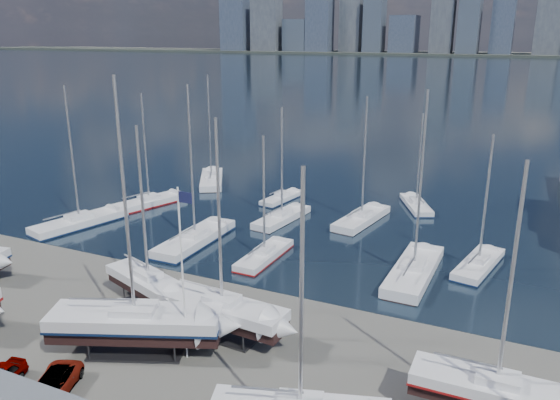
% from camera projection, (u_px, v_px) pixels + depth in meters
% --- Properties ---
extents(ground, '(1400.00, 1400.00, 0.00)m').
position_uv_depth(ground, '(182.00, 342.00, 39.66)').
color(ground, '#605E59').
rests_on(ground, ground).
extents(water, '(1400.00, 600.00, 0.40)m').
position_uv_depth(water, '(497.00, 73.00, 308.79)').
color(water, '#172836').
rests_on(water, ground).
extents(far_shore, '(1400.00, 80.00, 2.20)m').
position_uv_depth(far_shore, '(516.00, 55.00, 534.12)').
color(far_shore, '#2D332D').
rests_on(far_shore, ground).
extents(skyline, '(639.14, 43.80, 107.69)m').
position_uv_depth(skyline, '(512.00, 14.00, 520.72)').
color(skyline, '#475166').
rests_on(skyline, far_shore).
extents(sailboat_cradle_2, '(9.44, 5.44, 14.95)m').
position_uv_depth(sailboat_cradle_2, '(149.00, 284.00, 44.31)').
color(sailboat_cradle_2, '#2D2D33').
rests_on(sailboat_cradle_2, ground).
extents(sailboat_cradle_3, '(12.35, 7.64, 19.10)m').
position_uv_depth(sailboat_cradle_3, '(136.00, 323.00, 37.88)').
color(sailboat_cradle_3, '#2D2D33').
rests_on(sailboat_cradle_3, ground).
extents(sailboat_cradle_4, '(10.10, 3.47, 16.20)m').
position_uv_depth(sailboat_cradle_4, '(222.00, 310.00, 39.92)').
color(sailboat_cradle_4, '#2D2D33').
rests_on(sailboat_cradle_4, ground).
extents(sailboat_cradle_6, '(9.58, 2.71, 15.51)m').
position_uv_depth(sailboat_cradle_6, '(496.00, 392.00, 30.89)').
color(sailboat_cradle_6, '#2D2D33').
rests_on(sailboat_cradle_6, ground).
extents(sailboat_moored_0, '(6.01, 11.74, 16.90)m').
position_uv_depth(sailboat_moored_0, '(80.00, 224.00, 63.29)').
color(sailboat_moored_0, black).
rests_on(sailboat_moored_0, water).
extents(sailboat_moored_1, '(6.03, 10.51, 15.16)m').
position_uv_depth(sailboat_moored_1, '(149.00, 203.00, 70.92)').
color(sailboat_moored_1, black).
rests_on(sailboat_moored_1, water).
extents(sailboat_moored_2, '(8.17, 11.10, 16.65)m').
position_uv_depth(sailboat_moored_2, '(212.00, 181.00, 81.63)').
color(sailboat_moored_2, black).
rests_on(sailboat_moored_2, water).
extents(sailboat_moored_3, '(3.29, 11.72, 17.52)m').
position_uv_depth(sailboat_moored_3, '(195.00, 241.00, 58.06)').
color(sailboat_moored_3, black).
rests_on(sailboat_moored_3, water).
extents(sailboat_moored_4, '(3.84, 9.65, 14.17)m').
position_uv_depth(sailboat_moored_4, '(282.00, 219.00, 65.06)').
color(sailboat_moored_4, black).
rests_on(sailboat_moored_4, water).
extents(sailboat_moored_5, '(3.40, 8.03, 11.63)m').
position_uv_depth(sailboat_moored_5, '(282.00, 198.00, 73.04)').
color(sailboat_moored_5, black).
rests_on(sailboat_moored_5, water).
extents(sailboat_moored_6, '(2.62, 8.73, 12.97)m').
position_uv_depth(sailboat_moored_6, '(264.00, 256.00, 54.12)').
color(sailboat_moored_6, black).
rests_on(sailboat_moored_6, water).
extents(sailboat_moored_7, '(4.46, 10.61, 15.53)m').
position_uv_depth(sailboat_moored_7, '(362.00, 220.00, 64.64)').
color(sailboat_moored_7, black).
rests_on(sailboat_moored_7, water).
extents(sailboat_moored_8, '(5.81, 8.72, 12.73)m').
position_uv_depth(sailboat_moored_8, '(416.00, 206.00, 69.97)').
color(sailboat_moored_8, black).
rests_on(sailboat_moored_8, water).
extents(sailboat_moored_9, '(3.52, 11.86, 17.83)m').
position_uv_depth(sailboat_moored_9, '(414.00, 273.00, 50.23)').
color(sailboat_moored_9, black).
rests_on(sailboat_moored_9, water).
extents(sailboat_moored_10, '(4.25, 9.38, 13.54)m').
position_uv_depth(sailboat_moored_10, '(478.00, 266.00, 51.93)').
color(sailboat_moored_10, black).
rests_on(sailboat_moored_10, water).
extents(car_c, '(3.77, 5.28, 1.33)m').
position_uv_depth(car_c, '(53.00, 385.00, 33.74)').
color(car_c, gray).
rests_on(car_c, ground).
extents(flagpole, '(1.08, 0.12, 12.25)m').
position_uv_depth(flagpole, '(183.00, 263.00, 35.70)').
color(flagpole, white).
rests_on(flagpole, ground).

